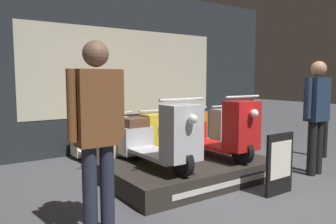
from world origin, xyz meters
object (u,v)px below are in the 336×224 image
(person_left_browsing, at_px, (97,126))
(price_sign_board, at_px, (280,164))
(scooter_backrow_1, at_px, (140,139))
(scooter_backrow_2, at_px, (174,134))
(person_right_browsing, at_px, (317,110))
(street_bollard, at_px, (325,129))
(scooter_display_right, at_px, (214,131))
(scooter_display_left, at_px, (157,138))
(scooter_backrow_3, at_px, (205,131))
(scooter_backrow_0, at_px, (99,143))

(person_left_browsing, relative_size, price_sign_board, 2.29)
(scooter_backrow_1, relative_size, scooter_backrow_2, 1.00)
(person_right_browsing, height_order, street_bollard, person_right_browsing)
(scooter_backrow_2, height_order, price_sign_board, scooter_backrow_2)
(person_left_browsing, bearing_deg, scooter_display_right, 21.78)
(scooter_display_left, distance_m, scooter_backrow_3, 2.50)
(person_left_browsing, bearing_deg, person_right_browsing, -0.00)
(scooter_backrow_1, bearing_deg, scooter_backrow_0, 180.00)
(scooter_backrow_0, bearing_deg, price_sign_board, -62.90)
(scooter_display_right, relative_size, scooter_backrow_2, 1.00)
(scooter_backrow_0, bearing_deg, scooter_backrow_1, 0.00)
(street_bollard, bearing_deg, scooter_backrow_1, 147.79)
(scooter_display_right, relative_size, scooter_backrow_0, 1.00)
(price_sign_board, bearing_deg, scooter_display_left, 133.79)
(scooter_backrow_0, xyz_separation_m, person_left_browsing, (-0.96, -2.28, 0.64))
(scooter_backrow_2, distance_m, scooter_backrow_3, 0.76)
(scooter_backrow_2, height_order, scooter_backrow_3, same)
(scooter_display_right, bearing_deg, scooter_backrow_0, 131.34)
(scooter_backrow_0, relative_size, scooter_backrow_2, 1.00)
(scooter_backrow_1, bearing_deg, street_bollard, -32.21)
(scooter_display_right, distance_m, scooter_backrow_0, 1.89)
(person_right_browsing, relative_size, street_bollard, 1.59)
(scooter_display_right, height_order, scooter_backrow_3, scooter_display_right)
(scooter_display_left, relative_size, person_right_browsing, 0.96)
(scooter_backrow_3, bearing_deg, scooter_backrow_1, 180.00)
(scooter_backrow_3, distance_m, price_sign_board, 2.71)
(scooter_display_right, xyz_separation_m, person_left_browsing, (-2.20, -0.88, 0.37))
(price_sign_board, bearing_deg, scooter_backrow_3, 68.75)
(scooter_backrow_0, distance_m, scooter_backrow_1, 0.76)
(scooter_backrow_3, height_order, street_bollard, street_bollard)
(scooter_backrow_3, xyz_separation_m, person_right_browsing, (0.18, -2.28, 0.59))
(scooter_display_left, bearing_deg, price_sign_board, -46.21)
(scooter_display_right, relative_size, person_right_browsing, 0.96)
(scooter_backrow_1, relative_size, scooter_backrow_3, 1.00)
(street_bollard, bearing_deg, person_right_browsing, -156.17)
(scooter_display_left, height_order, scooter_backrow_2, scooter_display_left)
(scooter_backrow_2, xyz_separation_m, person_right_browsing, (0.93, -2.28, 0.59))
(scooter_display_left, relative_size, person_left_browsing, 0.92)
(scooter_display_right, relative_size, scooter_backrow_3, 1.00)
(scooter_backrow_1, distance_m, scooter_backrow_2, 0.76)
(scooter_display_left, relative_size, scooter_backrow_0, 1.00)
(scooter_display_right, height_order, price_sign_board, scooter_display_right)
(scooter_display_right, height_order, scooter_backrow_0, scooter_display_right)
(scooter_display_left, xyz_separation_m, street_bollard, (3.37, -0.38, -0.12))
(scooter_backrow_0, height_order, scooter_backrow_2, same)
(person_left_browsing, xyz_separation_m, street_bollard, (4.55, 0.50, -0.49))
(scooter_display_left, distance_m, scooter_display_right, 1.02)
(scooter_backrow_2, bearing_deg, person_right_browsing, -67.71)
(scooter_display_left, distance_m, scooter_backrow_1, 1.53)
(scooter_backrow_1, height_order, price_sign_board, scooter_backrow_1)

